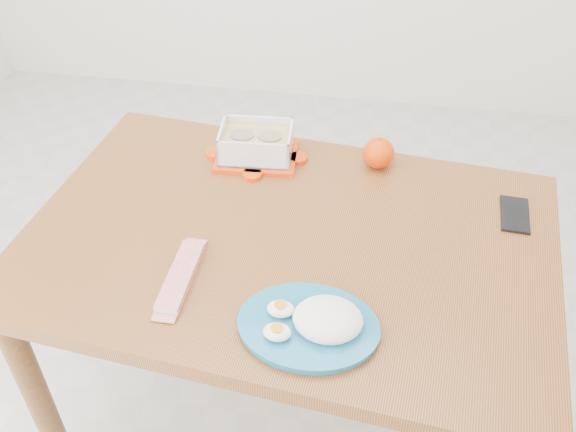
% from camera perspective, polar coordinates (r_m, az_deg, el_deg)
% --- Properties ---
extents(ground, '(3.50, 3.50, 0.00)m').
position_cam_1_polar(ground, '(2.16, -3.27, -12.67)').
color(ground, '#B7B7B2').
rests_on(ground, ground).
extents(dining_table, '(1.26, 0.91, 0.75)m').
position_cam_1_polar(dining_table, '(1.52, -0.00, -4.63)').
color(dining_table, '#96512A').
rests_on(dining_table, ground).
extents(food_container, '(0.22, 0.17, 0.09)m').
position_cam_1_polar(food_container, '(1.66, -2.85, 6.38)').
color(food_container, '#EB3907').
rests_on(food_container, dining_table).
extents(orange_fruit, '(0.08, 0.08, 0.08)m').
position_cam_1_polar(orange_fruit, '(1.65, 8.06, 5.57)').
color(orange_fruit, '#E54E04').
rests_on(orange_fruit, dining_table).
extents(rice_plate, '(0.28, 0.28, 0.07)m').
position_cam_1_polar(rice_plate, '(1.24, 2.37, -9.38)').
color(rice_plate, '#1A6D93').
rests_on(rice_plate, dining_table).
extents(candy_bar, '(0.05, 0.20, 0.02)m').
position_cam_1_polar(candy_bar, '(1.36, -9.51, -5.30)').
color(candy_bar, red).
rests_on(candy_bar, dining_table).
extents(smartphone, '(0.07, 0.13, 0.01)m').
position_cam_1_polar(smartphone, '(1.59, 19.52, 0.13)').
color(smartphone, black).
rests_on(smartphone, dining_table).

